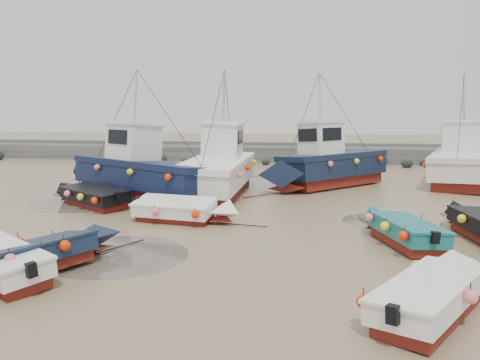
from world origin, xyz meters
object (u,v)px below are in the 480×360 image
(cabin_boat_1, at_px, (220,168))
(cabin_boat_0, at_px, (136,171))
(dinghy_2, at_px, (401,226))
(dinghy_5, at_px, (184,207))
(cabin_boat_2, at_px, (326,163))
(dinghy_3, at_px, (438,289))
(dinghy_4, at_px, (91,193))
(cabin_boat_3, at_px, (462,161))
(dinghy_1, at_px, (37,252))
(person, at_px, (125,196))

(cabin_boat_1, bearing_deg, cabin_boat_0, -154.32)
(dinghy_2, relative_size, dinghy_5, 0.95)
(dinghy_2, distance_m, cabin_boat_2, 10.72)
(dinghy_3, bearing_deg, dinghy_2, 121.03)
(dinghy_5, height_order, cabin_boat_1, cabin_boat_1)
(dinghy_4, xyz_separation_m, cabin_boat_2, (10.77, 6.31, 0.81))
(cabin_boat_3, bearing_deg, cabin_boat_2, -142.67)
(dinghy_1, distance_m, cabin_boat_3, 23.57)
(dinghy_5, relative_size, person, 3.23)
(dinghy_5, height_order, cabin_boat_0, cabin_boat_0)
(dinghy_2, relative_size, cabin_boat_0, 0.49)
(dinghy_4, bearing_deg, cabin_boat_2, -25.04)
(cabin_boat_1, relative_size, person, 6.58)
(dinghy_1, height_order, cabin_boat_3, cabin_boat_3)
(dinghy_4, xyz_separation_m, person, (0.71, 2.31, -0.55))
(cabin_boat_1, bearing_deg, dinghy_4, -143.34)
(dinghy_2, distance_m, dinghy_3, 5.37)
(dinghy_5, relative_size, cabin_boat_0, 0.52)
(cabin_boat_0, distance_m, cabin_boat_3, 18.47)
(dinghy_5, xyz_separation_m, cabin_boat_2, (5.82, 8.67, 0.80))
(dinghy_1, relative_size, cabin_boat_1, 0.51)
(dinghy_3, xyz_separation_m, cabin_boat_3, (6.14, 18.28, 0.79))
(dinghy_4, bearing_deg, dinghy_5, -80.91)
(cabin_boat_2, bearing_deg, dinghy_2, 147.00)
(dinghy_3, distance_m, dinghy_5, 10.43)
(dinghy_1, distance_m, dinghy_3, 10.14)
(dinghy_2, xyz_separation_m, cabin_boat_1, (-7.49, 7.89, 0.75))
(dinghy_4, xyz_separation_m, dinghy_5, (4.95, -2.36, 0.01))
(cabin_boat_1, bearing_deg, dinghy_3, -59.77)
(cabin_boat_1, bearing_deg, dinghy_2, -44.89)
(person, bearing_deg, cabin_boat_3, -165.88)
(dinghy_3, bearing_deg, cabin_boat_3, 105.21)
(dinghy_2, height_order, dinghy_4, same)
(dinghy_2, xyz_separation_m, dinghy_5, (-7.81, 1.83, -0.00))
(dinghy_3, bearing_deg, cabin_boat_2, 130.01)
(dinghy_1, height_order, person, dinghy_1)
(cabin_boat_3, bearing_deg, dinghy_4, -134.61)
(dinghy_2, distance_m, cabin_boat_1, 10.90)
(dinghy_5, relative_size, cabin_boat_2, 0.69)
(dinghy_4, height_order, dinghy_5, same)
(cabin_boat_0, bearing_deg, person, 96.81)
(dinghy_2, bearing_deg, cabin_boat_1, 116.18)
(dinghy_3, relative_size, cabin_boat_2, 0.67)
(dinghy_2, distance_m, cabin_boat_0, 12.91)
(cabin_boat_2, bearing_deg, dinghy_4, 76.67)
(cabin_boat_0, relative_size, cabin_boat_2, 1.32)
(dinghy_4, bearing_deg, dinghy_2, -73.62)
(dinghy_4, bearing_deg, cabin_boat_1, -20.38)
(dinghy_3, relative_size, dinghy_4, 0.99)
(dinghy_4, height_order, cabin_boat_2, cabin_boat_2)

